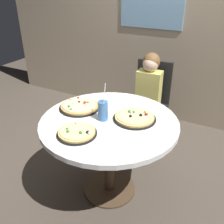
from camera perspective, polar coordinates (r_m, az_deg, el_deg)
ground_plane at (r=2.48m, az=-0.57°, el=-17.06°), size 8.00×8.00×0.00m
wall_with_window at (r=3.33m, az=14.36°, el=22.02°), size 5.20×0.14×2.90m
dining_table at (r=2.07m, az=-0.65°, el=-4.45°), size 1.12×1.12×0.75m
chair_wooden at (r=2.95m, az=8.78°, el=3.16°), size 0.43×0.43×0.95m
diner_child at (r=2.81m, az=7.64°, el=0.89°), size 0.28×0.42×1.08m
pizza_veggie at (r=1.85m, az=-7.98°, el=-4.64°), size 0.30×0.30×0.05m
pizza_cheese at (r=2.03m, az=5.15°, el=-1.21°), size 0.35×0.35×0.05m
pizza_pepperoni at (r=2.21m, az=-7.40°, el=1.29°), size 0.36×0.36×0.05m
soda_cup at (r=1.99m, az=-2.07°, el=0.33°), size 0.08×0.08×0.31m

